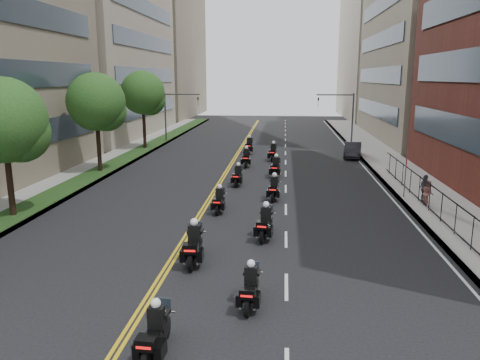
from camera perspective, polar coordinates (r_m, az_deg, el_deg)
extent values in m
cube|color=gray|center=(37.39, 19.19, 0.59)|extent=(4.00, 90.00, 0.15)
cube|color=gray|center=(39.27, -17.19, 1.27)|extent=(4.00, 90.00, 0.15)
cube|color=#163312|center=(38.95, -16.11, 1.39)|extent=(2.00, 90.00, 0.04)
cube|color=#333F4C|center=(29.90, 26.87, 3.77)|extent=(0.12, 25.80, 1.80)
cube|color=#766956|center=(61.89, 24.05, 18.57)|extent=(15.00, 28.00, 30.00)
cube|color=#333F4C|center=(59.70, 16.11, 8.32)|extent=(0.12, 24.08, 1.80)
cube|color=#333F4C|center=(59.58, 16.34, 12.15)|extent=(0.12, 24.08, 1.80)
cube|color=#333F4C|center=(59.72, 16.59, 15.98)|extent=(0.12, 24.08, 1.80)
cube|color=#333F4C|center=(60.13, 16.84, 19.78)|extent=(0.12, 24.08, 1.80)
cube|color=#9F9680|center=(90.65, 17.81, 15.49)|extent=(15.00, 28.00, 26.00)
cube|color=#333F4C|center=(32.58, -26.11, 4.46)|extent=(0.12, 25.80, 1.80)
cube|color=#333F4C|center=(32.35, -26.79, 11.48)|extent=(0.12, 25.80, 1.80)
cube|color=#333F4C|center=(61.08, -10.87, 8.66)|extent=(0.12, 24.08, 1.80)
cube|color=#333F4C|center=(60.96, -11.03, 12.41)|extent=(0.12, 24.08, 1.80)
cube|color=#333F4C|center=(61.11, -11.19, 16.16)|extent=(0.12, 24.08, 1.80)
cube|color=#333F4C|center=(61.51, -11.36, 19.88)|extent=(0.12, 24.08, 1.80)
cube|color=#766956|center=(92.20, -10.78, 15.79)|extent=(16.00, 28.00, 26.00)
cube|color=black|center=(24.61, 24.19, -2.10)|extent=(0.05, 28.00, 0.05)
cube|color=black|center=(24.95, 23.93, -4.99)|extent=(0.05, 28.00, 0.05)
cylinder|color=black|center=(27.10, -26.33, 0.72)|extent=(0.32, 0.32, 4.83)
sphere|color=#1D531B|center=(26.74, -26.90, 6.52)|extent=(4.40, 4.40, 4.40)
sphere|color=#1D531B|center=(26.84, -25.22, 5.21)|extent=(3.08, 3.08, 3.08)
cylinder|color=black|center=(37.67, -16.88, 4.66)|extent=(0.32, 0.32, 5.11)
sphere|color=#1D531B|center=(37.41, -17.16, 9.09)|extent=(4.40, 4.40, 4.40)
sphere|color=#1D531B|center=(37.60, -16.00, 8.06)|extent=(3.08, 3.08, 3.08)
cylinder|color=black|center=(48.90, -11.61, 6.79)|extent=(0.32, 0.32, 5.39)
sphere|color=#1D531B|center=(48.70, -11.77, 10.39)|extent=(4.40, 4.40, 4.40)
sphere|color=#1D531B|center=(48.94, -10.92, 9.53)|extent=(3.08, 3.08, 3.08)
cylinder|color=#3F3F44|center=(53.29, 13.56, 7.26)|extent=(0.18, 0.18, 5.60)
cylinder|color=#3F3F44|center=(52.88, 11.52, 10.14)|extent=(4.00, 0.14, 0.14)
imported|color=black|center=(52.76, 9.52, 9.34)|extent=(0.16, 0.20, 1.00)
cylinder|color=#3F3F44|center=(54.45, -9.08, 7.55)|extent=(0.18, 0.18, 5.60)
cylinder|color=#3F3F44|center=(53.84, -7.08, 10.33)|extent=(4.00, 0.14, 0.14)
imported|color=black|center=(53.52, -5.14, 9.50)|extent=(0.16, 0.20, 1.00)
cylinder|color=black|center=(14.10, -9.09, -17.47)|extent=(0.17, 0.66, 0.65)
cube|color=black|center=(13.33, -10.17, -18.06)|extent=(0.47, 1.32, 0.39)
cube|color=silver|center=(13.48, -10.06, -18.77)|extent=(0.39, 0.55, 0.29)
cube|color=black|center=(12.59, -11.37, -18.87)|extent=(0.52, 0.43, 0.31)
cube|color=red|center=(12.44, -11.70, -19.41)|extent=(0.39, 0.05, 0.07)
cube|color=black|center=(13.13, -10.18, -16.14)|extent=(0.44, 0.29, 0.60)
sphere|color=white|center=(12.95, -10.24, -14.55)|extent=(0.28, 0.28, 0.28)
cylinder|color=black|center=(15.07, 0.91, -15.24)|extent=(0.17, 0.64, 0.63)
cylinder|color=black|center=(16.40, 1.67, -12.84)|extent=(0.17, 0.64, 0.63)
cube|color=black|center=(15.62, 1.31, -13.13)|extent=(0.47, 1.28, 0.37)
cube|color=silver|center=(15.75, 1.33, -13.76)|extent=(0.39, 0.53, 0.28)
cube|color=black|center=(14.85, 0.91, -13.58)|extent=(0.51, 0.42, 0.30)
cube|color=red|center=(14.69, 0.80, -13.98)|extent=(0.37, 0.05, 0.07)
cube|color=black|center=(15.46, 1.34, -11.50)|extent=(0.43, 0.29, 0.58)
sphere|color=white|center=(15.32, 1.35, -10.15)|extent=(0.27, 0.27, 0.27)
cylinder|color=black|center=(18.31, -6.00, -9.93)|extent=(0.18, 0.75, 0.74)
cylinder|color=black|center=(19.91, -5.17, -8.02)|extent=(0.18, 0.75, 0.74)
cube|color=black|center=(19.00, -5.59, -8.08)|extent=(0.51, 1.49, 0.44)
cube|color=silver|center=(19.14, -5.55, -8.72)|extent=(0.43, 0.61, 0.33)
cube|color=black|center=(18.10, -6.05, -8.26)|extent=(0.58, 0.48, 0.35)
cube|color=red|center=(17.89, -6.17, -8.59)|extent=(0.44, 0.05, 0.08)
cube|color=black|center=(18.86, -5.60, -6.46)|extent=(0.49, 0.32, 0.68)
sphere|color=white|center=(18.73, -5.62, -5.12)|extent=(0.32, 0.32, 0.32)
cylinder|color=black|center=(21.08, 2.74, -6.87)|extent=(0.24, 0.71, 0.70)
cylinder|color=black|center=(22.62, 3.50, -5.52)|extent=(0.24, 0.71, 0.70)
cube|color=black|center=(21.76, 3.14, -5.45)|extent=(0.62, 1.44, 0.41)
cube|color=silver|center=(21.88, 3.16, -6.00)|extent=(0.46, 0.61, 0.31)
cube|color=black|center=(20.91, 2.76, -5.48)|extent=(0.59, 0.50, 0.33)
cube|color=red|center=(20.71, 2.65, -5.72)|extent=(0.41, 0.09, 0.07)
cube|color=black|center=(21.65, 3.19, -4.11)|extent=(0.49, 0.35, 0.64)
sphere|color=white|center=(21.54, 3.20, -3.00)|extent=(0.30, 0.30, 0.30)
cylinder|color=black|center=(25.25, -2.77, -3.66)|extent=(0.15, 0.63, 0.63)
cylinder|color=black|center=(26.66, -2.23, -2.78)|extent=(0.15, 0.63, 0.63)
cube|color=black|center=(25.89, -2.50, -2.66)|extent=(0.43, 1.26, 0.37)
cube|color=silver|center=(25.99, -2.48, -3.09)|extent=(0.37, 0.52, 0.28)
cube|color=black|center=(25.12, -2.79, -2.61)|extent=(0.49, 0.40, 0.30)
cube|color=red|center=(24.94, -2.86, -2.76)|extent=(0.37, 0.04, 0.06)
cube|color=black|center=(25.81, -2.49, -1.64)|extent=(0.42, 0.27, 0.57)
sphere|color=white|center=(25.73, -2.50, -0.79)|extent=(0.27, 0.27, 0.27)
cylinder|color=black|center=(27.85, 4.02, -2.10)|extent=(0.19, 0.68, 0.67)
cylinder|color=black|center=(29.37, 4.33, -1.33)|extent=(0.19, 0.68, 0.67)
cube|color=black|center=(28.54, 4.19, -1.17)|extent=(0.51, 1.36, 0.39)
cube|color=silver|center=(28.64, 4.19, -1.59)|extent=(0.42, 0.57, 0.30)
cube|color=black|center=(27.72, 4.04, -1.07)|extent=(0.54, 0.45, 0.32)
cube|color=red|center=(27.53, 3.99, -1.21)|extent=(0.40, 0.06, 0.07)
cube|color=black|center=(28.48, 4.21, -0.18)|extent=(0.45, 0.31, 0.61)
sphere|color=white|center=(28.40, 4.23, 0.64)|extent=(0.29, 0.29, 0.29)
cylinder|color=black|center=(31.53, -0.48, -0.36)|extent=(0.19, 0.65, 0.64)
cylinder|color=black|center=(32.98, 0.01, 0.21)|extent=(0.19, 0.65, 0.64)
cube|color=black|center=(32.20, -0.23, 0.39)|extent=(0.50, 1.30, 0.38)
cube|color=silver|center=(32.29, -0.22, 0.03)|extent=(0.40, 0.55, 0.28)
cube|color=black|center=(31.43, -0.48, 0.51)|extent=(0.52, 0.44, 0.30)
cube|color=red|center=(31.24, -0.55, 0.40)|extent=(0.38, 0.06, 0.07)
cube|color=black|center=(32.15, -0.22, 1.23)|extent=(0.44, 0.30, 0.59)
sphere|color=white|center=(32.08, -0.22, 1.93)|extent=(0.27, 0.27, 0.27)
cylinder|color=black|center=(34.25, 4.22, 0.69)|extent=(0.22, 0.72, 0.70)
cylinder|color=black|center=(35.86, 4.57, 1.22)|extent=(0.22, 0.72, 0.70)
cube|color=black|center=(35.00, 4.41, 1.42)|extent=(0.59, 1.44, 0.41)
cube|color=silver|center=(35.09, 4.41, 1.06)|extent=(0.46, 0.61, 0.31)
cube|color=black|center=(34.14, 4.23, 1.57)|extent=(0.58, 0.49, 0.33)
cube|color=red|center=(33.94, 4.18, 1.47)|extent=(0.41, 0.08, 0.07)
cube|color=black|center=(34.95, 4.43, 2.27)|extent=(0.49, 0.34, 0.64)
sphere|color=white|center=(34.89, 4.45, 2.98)|extent=(0.30, 0.30, 0.30)
cylinder|color=black|center=(38.21, 0.70, 1.95)|extent=(0.16, 0.71, 0.70)
cylinder|color=black|center=(39.83, 0.84, 2.39)|extent=(0.16, 0.71, 0.70)
cube|color=black|center=(38.97, 0.77, 2.59)|extent=(0.47, 1.41, 0.41)
cube|color=silver|center=(39.06, 0.77, 2.26)|extent=(0.41, 0.58, 0.31)
cube|color=black|center=(38.11, 0.70, 2.75)|extent=(0.55, 0.45, 0.33)
cube|color=red|center=(37.90, 0.68, 2.66)|extent=(0.41, 0.04, 0.07)
cube|color=black|center=(38.93, 0.77, 3.36)|extent=(0.46, 0.30, 0.64)
sphere|color=white|center=(38.88, 0.78, 3.99)|extent=(0.30, 0.30, 0.30)
cylinder|color=black|center=(41.17, 3.93, 2.69)|extent=(0.22, 0.72, 0.71)
cylinder|color=black|center=(42.80, 4.22, 3.06)|extent=(0.22, 0.72, 0.71)
cube|color=black|center=(41.94, 4.08, 3.27)|extent=(0.58, 1.44, 0.42)
cube|color=silver|center=(42.03, 4.09, 2.96)|extent=(0.45, 0.61, 0.31)
cube|color=black|center=(41.09, 3.94, 3.44)|extent=(0.58, 0.49, 0.33)
cube|color=red|center=(40.88, 3.90, 3.36)|extent=(0.42, 0.07, 0.07)
cube|color=black|center=(41.91, 4.10, 3.99)|extent=(0.49, 0.34, 0.64)
sphere|color=white|center=(41.86, 4.11, 4.58)|extent=(0.30, 0.30, 0.30)
cylinder|color=black|center=(44.85, 0.99, 3.54)|extent=(0.21, 0.74, 0.73)
cylinder|color=black|center=(46.53, 1.32, 3.87)|extent=(0.21, 0.74, 0.73)
cube|color=black|center=(45.65, 1.16, 4.08)|extent=(0.56, 1.48, 0.43)
cube|color=silver|center=(45.74, 1.17, 3.78)|extent=(0.45, 0.62, 0.32)
cube|color=black|center=(44.77, 1.00, 4.25)|extent=(0.59, 0.49, 0.34)
cube|color=red|center=(44.55, 0.95, 4.18)|extent=(0.43, 0.07, 0.08)
cube|color=black|center=(45.62, 1.17, 4.76)|extent=(0.49, 0.34, 0.67)
sphere|color=white|center=(45.58, 1.18, 5.32)|extent=(0.31, 0.31, 0.31)
imported|color=black|center=(44.53, 13.59, 3.56)|extent=(2.18, 4.41, 1.39)
imported|color=#945A51|center=(28.57, 21.91, -1.49)|extent=(0.62, 0.76, 1.45)
imported|color=#3B3A41|center=(29.09, 21.61, -1.01)|extent=(0.60, 1.04, 1.67)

